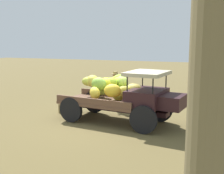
# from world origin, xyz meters

# --- Properties ---
(ground_plane) EXTENTS (60.00, 60.00, 0.00)m
(ground_plane) POSITION_xyz_m (0.00, 0.00, 0.00)
(ground_plane) COLOR brown
(truck) EXTENTS (4.60, 2.31, 1.89)m
(truck) POSITION_xyz_m (0.45, 0.06, 1.01)
(truck) COLOR black
(truck) RESTS_ON ground
(farmer) EXTENTS (0.53, 0.47, 1.63)m
(farmer) POSITION_xyz_m (-0.46, 1.79, 0.93)
(farmer) COLOR #343B46
(farmer) RESTS_ON ground
(wooden_crate) EXTENTS (0.60, 0.46, 0.37)m
(wooden_crate) POSITION_xyz_m (-2.11, 0.63, 0.19)
(wooden_crate) COLOR olive
(wooden_crate) RESTS_ON ground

